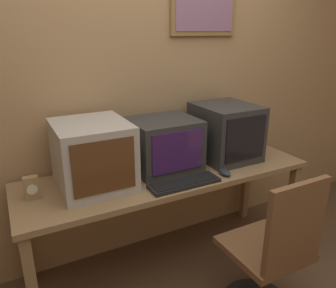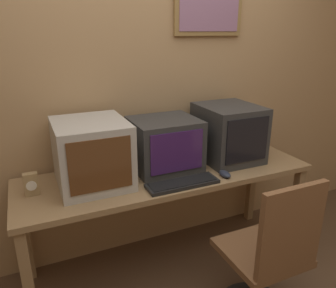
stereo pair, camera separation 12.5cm
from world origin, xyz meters
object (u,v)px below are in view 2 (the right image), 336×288
monitor_right (228,133)px  mouse_near_keyboard (225,174)px  monitor_left (92,153)px  keyboard_main (183,183)px  office_chair (268,264)px  desk_clock (31,184)px  monitor_center (165,144)px  desk_lamp (252,116)px

monitor_right → mouse_near_keyboard: bearing=-126.0°
monitor_left → keyboard_main: bearing=-27.8°
office_chair → desk_clock: bearing=148.1°
monitor_right → desk_clock: (-1.35, -0.02, -0.13)m
monitor_left → monitor_center: monitor_left is taller
keyboard_main → monitor_right: bearing=28.0°
keyboard_main → desk_lamp: desk_lamp is taller
monitor_center → office_chair: 0.97m
mouse_near_keyboard → keyboard_main: bearing=179.6°
monitor_right → desk_lamp: size_ratio=1.24×
monitor_center → desk_clock: (-0.86, -0.06, -0.11)m
keyboard_main → desk_clock: size_ratio=3.36×
monitor_center → desk_lamp: size_ratio=1.20×
mouse_near_keyboard → desk_clock: desk_clock is taller
mouse_near_keyboard → office_chair: bearing=-90.5°
monitor_right → office_chair: size_ratio=0.48×
monitor_right → desk_clock: bearing=-179.1°
monitor_right → office_chair: (-0.20, -0.74, -0.54)m
monitor_right → mouse_near_keyboard: (-0.20, -0.27, -0.18)m
monitor_center → monitor_right: bearing=-4.1°
office_chair → monitor_left: bearing=137.2°
mouse_near_keyboard → desk_lamp: bearing=39.1°
monitor_right → keyboard_main: size_ratio=0.99×
desk_clock → office_chair: (1.15, -0.72, -0.40)m
mouse_near_keyboard → monitor_right: bearing=54.0°
desk_lamp → mouse_near_keyboard: bearing=-140.9°
keyboard_main → office_chair: bearing=-57.6°
mouse_near_keyboard → monitor_left: bearing=161.9°
monitor_center → mouse_near_keyboard: (0.29, -0.30, -0.15)m
monitor_right → monitor_center: bearing=175.9°
desk_lamp → monitor_right: bearing=-154.6°
monitor_left → monitor_right: size_ratio=1.05×
monitor_left → keyboard_main: (0.49, -0.26, -0.19)m
monitor_left → office_chair: size_ratio=0.50×
monitor_right → desk_lamp: bearing=25.4°
desk_clock → office_chair: bearing=-31.9°
monitor_center → mouse_near_keyboard: monitor_center is taller
monitor_left → monitor_center: 0.50m
desk_clock → desk_lamp: 1.70m
monitor_center → monitor_right: (0.49, -0.03, 0.03)m
monitor_center → mouse_near_keyboard: bearing=-45.9°
keyboard_main → mouse_near_keyboard: size_ratio=4.37×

